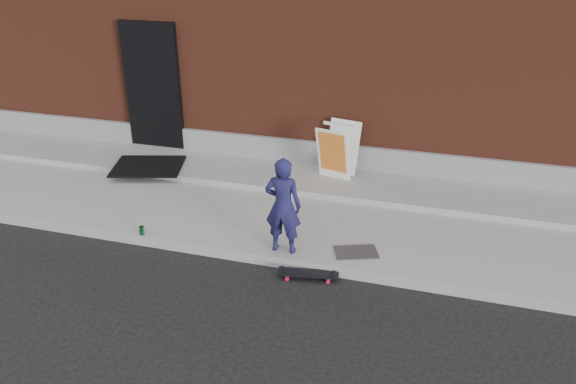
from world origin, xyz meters
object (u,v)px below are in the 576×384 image
(skateboard, at_px, (308,274))
(soda_can, at_px, (142,231))
(child, at_px, (283,206))
(pizza_sign, at_px, (337,150))

(skateboard, height_order, soda_can, soda_can)
(skateboard, distance_m, soda_can, 2.41)
(child, xyz_separation_m, skateboard, (0.42, -0.33, -0.73))
(pizza_sign, bearing_deg, soda_can, -131.34)
(skateboard, bearing_deg, soda_can, 175.94)
(pizza_sign, distance_m, soda_can, 3.36)
(child, bearing_deg, soda_can, 3.12)
(skateboard, bearing_deg, pizza_sign, 94.35)
(skateboard, height_order, pizza_sign, pizza_sign)
(child, height_order, soda_can, child)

